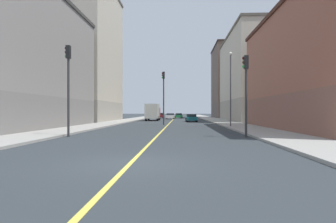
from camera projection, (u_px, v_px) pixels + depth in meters
name	position (u px, v px, depth m)	size (l,w,h in m)	color
ground_plane	(130.00, 164.00, 10.03)	(400.00, 400.00, 0.00)	#2D3438
sidewalk_left	(215.00, 120.00, 58.61)	(3.88, 168.00, 0.15)	#9E9B93
sidewalk_right	(130.00, 120.00, 59.35)	(3.88, 168.00, 0.15)	#9E9B93
lane_center_stripe	(172.00, 120.00, 58.98)	(0.16, 154.00, 0.01)	#E5D14C
building_left_mid	(261.00, 77.00, 54.37)	(12.00, 23.97, 15.88)	#9D9688
building_left_far	(237.00, 82.00, 77.71)	(12.00, 16.31, 18.70)	brown
building_right_corner	(4.00, 61.00, 30.25)	(12.00, 23.05, 13.71)	slate
building_right_midblock	(79.00, 55.00, 52.56)	(12.00, 18.84, 23.55)	#9D9688
traffic_light_left_near	(246.00, 84.00, 20.13)	(0.40, 0.32, 5.54)	#2D2D2D
traffic_light_right_near	(68.00, 78.00, 20.66)	(0.40, 0.32, 6.33)	#2D2D2D
traffic_light_median_far	(164.00, 91.00, 38.57)	(0.40, 0.32, 6.89)	#2D2D2D
street_lamp_left_near	(231.00, 82.00, 32.46)	(0.36, 0.36, 8.08)	#4C4C51
car_white	(170.00, 116.00, 68.19)	(1.91, 4.50, 1.29)	white
car_green	(179.00, 116.00, 75.87)	(1.95, 4.21, 1.26)	#1E6B38
car_teal	(191.00, 118.00, 51.49)	(2.01, 4.19, 1.29)	#196670
car_maroon	(160.00, 116.00, 77.02)	(2.03, 4.25, 1.33)	maroon
box_truck	(153.00, 112.00, 56.49)	(2.42, 7.45, 3.12)	maroon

